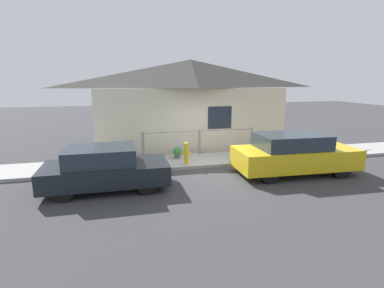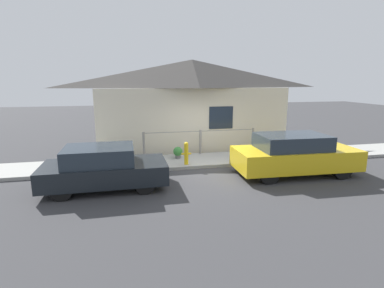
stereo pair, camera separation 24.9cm
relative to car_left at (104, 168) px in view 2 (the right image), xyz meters
The scene contains 9 objects.
ground_plane 4.07m from the car_left, 19.30° to the left, with size 60.00×60.00×0.00m, color #38383A.
sidewalk 4.47m from the car_left, 31.12° to the left, with size 24.00×1.92×0.12m.
house 6.57m from the car_left, 50.80° to the left, with size 9.06×2.23×4.16m.
fence 4.90m from the car_left, 39.28° to the left, with size 4.90×0.10×1.05m.
car_left is the anchor object (origin of this frame).
car_right 6.38m from the car_left, ahead, with size 4.26×1.93×1.43m.
fire_hydrant 3.31m from the car_left, 29.49° to the left, with size 0.37×0.17×0.86m.
potted_plant_near_hydrant 3.75m from the car_left, 43.37° to the left, with size 0.38×0.38×0.48m.
potted_plant_by_fence 2.76m from the car_left, 89.63° to the left, with size 0.37×0.37×0.49m.
Camera 2 is at (-3.05, -10.40, 3.26)m, focal length 28.00 mm.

